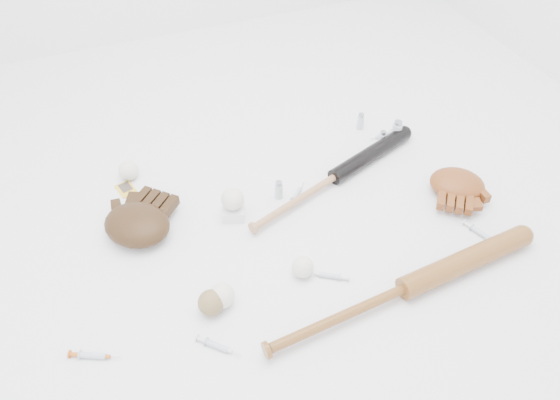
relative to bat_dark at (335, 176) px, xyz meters
name	(u,v)px	position (x,y,z in m)	size (l,w,h in m)	color
bat_dark	(335,176)	(0.00, 0.00, 0.00)	(0.84, 0.06, 0.06)	black
bat_wood	(405,288)	(-0.03, -0.54, 0.01)	(1.00, 0.07, 0.07)	brown
glove_dark	(137,224)	(-0.73, 0.01, 0.02)	(0.27, 0.27, 0.10)	#321F0E
glove_tan	(457,184)	(0.39, -0.21, 0.01)	(0.23, 0.23, 0.08)	brown
trading_card	(126,189)	(-0.73, 0.25, -0.03)	(0.06, 0.08, 0.00)	gold
pedestal	(234,211)	(-0.40, -0.02, -0.01)	(0.08, 0.08, 0.04)	white
baseball_on_pedestal	(233,199)	(-0.40, -0.02, 0.05)	(0.08, 0.08, 0.08)	white
baseball_left	(222,296)	(-0.55, -0.36, 0.01)	(0.08, 0.08, 0.08)	white
baseball_upper	(128,170)	(-0.71, 0.31, 0.01)	(0.07, 0.07, 0.07)	white
baseball_mid	(303,267)	(-0.28, -0.35, 0.00)	(0.07, 0.07, 0.07)	white
baseball_aged	(211,303)	(-0.59, -0.37, 0.01)	(0.08, 0.08, 0.08)	olive
syringe_0	(217,346)	(-0.61, -0.50, -0.02)	(0.16, 0.03, 0.02)	#ADBCC6
syringe_1	(329,276)	(-0.21, -0.39, -0.02)	(0.15, 0.03, 0.02)	#ADBCC6
syringe_2	(297,194)	(-0.16, -0.01, -0.02)	(0.14, 0.02, 0.02)	#ADBCC6
syringe_3	(480,233)	(0.34, -0.42, -0.02)	(0.16, 0.03, 0.02)	#ADBCC6
syringe_4	(385,134)	(0.32, 0.18, -0.02)	(0.15, 0.03, 0.02)	#ADBCC6
syringe_5	(93,356)	(-0.94, -0.40, -0.02)	(0.16, 0.03, 0.02)	#ADBCC6
vial_0	(361,121)	(0.24, 0.26, 0.01)	(0.03, 0.03, 0.07)	silver
vial_1	(382,138)	(0.27, 0.13, 0.00)	(0.03, 0.03, 0.07)	silver
vial_2	(279,190)	(-0.22, 0.01, 0.01)	(0.03, 0.03, 0.07)	silver
vial_3	(397,131)	(0.34, 0.14, 0.02)	(0.04, 0.04, 0.09)	silver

